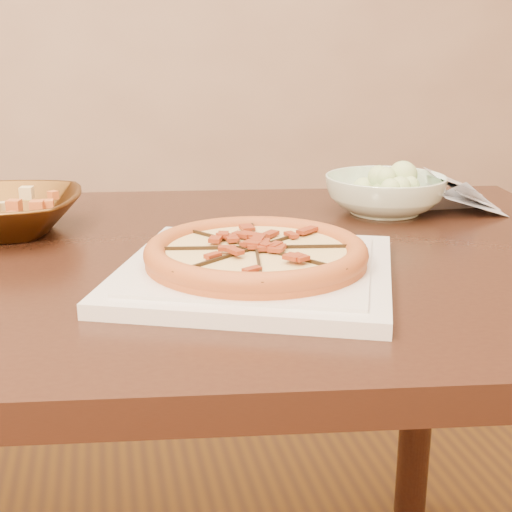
# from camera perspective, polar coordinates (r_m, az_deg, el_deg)

# --- Properties ---
(dining_table) EXTENTS (1.39, 1.00, 0.75)m
(dining_table) POSITION_cam_1_polar(r_m,az_deg,el_deg) (1.02, -7.24, -5.78)
(dining_table) COLOR black
(dining_table) RESTS_ON floor
(plate) EXTENTS (0.42, 0.42, 0.02)m
(plate) POSITION_cam_1_polar(r_m,az_deg,el_deg) (0.86, -0.00, -1.23)
(plate) COLOR silver
(plate) RESTS_ON dining_table
(pizza) EXTENTS (0.27, 0.27, 0.03)m
(pizza) POSITION_cam_1_polar(r_m,az_deg,el_deg) (0.86, -0.00, 0.25)
(pizza) COLOR #B84F1E
(pizza) RESTS_ON plate
(salad_bowl) EXTENTS (0.20, 0.20, 0.06)m
(salad_bowl) POSITION_cam_1_polar(r_m,az_deg,el_deg) (1.21, 10.28, 4.86)
(salad_bowl) COLOR silver
(salad_bowl) RESTS_ON dining_table
(salad) EXTENTS (0.10, 0.10, 0.04)m
(salad) POSITION_cam_1_polar(r_m,az_deg,el_deg) (1.20, 10.38, 7.15)
(salad) COLOR #BCD093
(salad) RESTS_ON salad_bowl
(cling_film) EXTENTS (0.17, 0.14, 0.05)m
(cling_film) POSITION_cam_1_polar(r_m,az_deg,el_deg) (1.25, 15.94, 4.57)
(cling_film) COLOR silver
(cling_film) RESTS_ON dining_table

